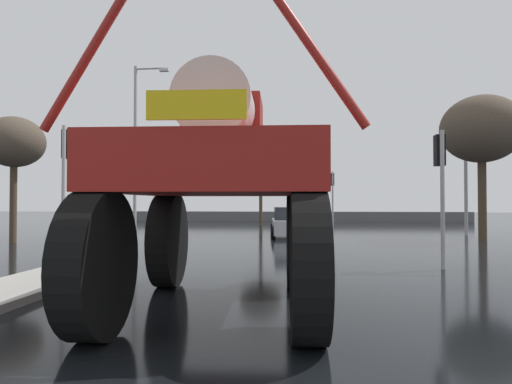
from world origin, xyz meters
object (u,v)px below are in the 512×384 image
object	(u,v)px
bare_tree_left	(14,143)
traffic_signal_far_left	(332,187)
streetlight_far_right	(470,160)
bare_tree_right	(481,130)
oversize_sprayer	(221,187)
bare_tree_far_center	(261,151)
traffic_signal_near_left	(67,163)
sedan_ahead	(289,223)
streetlight_far_left	(138,142)
traffic_signal_near_right	(440,168)

from	to	relation	value
bare_tree_left	traffic_signal_far_left	bearing A→B (deg)	39.42
streetlight_far_right	bare_tree_right	world-z (taller)	streetlight_far_right
oversize_sprayer	bare_tree_far_center	size ratio (longest dim) A/B	0.83
oversize_sprayer	bare_tree_right	world-z (taller)	bare_tree_right
traffic_signal_far_left	bare_tree_left	distance (m)	18.99
traffic_signal_near_left	bare_tree_far_center	size ratio (longest dim) A/B	0.58
oversize_sprayer	bare_tree_right	size ratio (longest dim) A/B	0.85
streetlight_far_right	sedan_ahead	bearing A→B (deg)	-169.16
bare_tree_far_center	traffic_signal_far_left	bearing A→B (deg)	-26.97
streetlight_far_left	bare_tree_far_center	size ratio (longest dim) A/B	1.33
streetlight_far_left	bare_tree_right	bearing A→B (deg)	-6.62
bare_tree_left	streetlight_far_right	bearing A→B (deg)	16.84
traffic_signal_near_right	bare_tree_far_center	distance (m)	21.73
oversize_sprayer	bare_tree_left	bearing A→B (deg)	43.21
sedan_ahead	traffic_signal_near_left	size ratio (longest dim) A/B	1.06
bare_tree_left	oversize_sprayer	bearing A→B (deg)	-44.27
bare_tree_far_center	oversize_sprayer	bearing A→B (deg)	-86.41
streetlight_far_left	bare_tree_left	world-z (taller)	streetlight_far_left
sedan_ahead	traffic_signal_near_left	xyz separation A→B (m)	(-6.26, -10.55, 2.21)
traffic_signal_near_right	streetlight_far_left	xyz separation A→B (m)	(-12.62, 11.10, 2.38)
traffic_signal_far_left	bare_tree_far_center	bearing A→B (deg)	153.03
traffic_signal_far_left	streetlight_far_right	distance (m)	8.90
sedan_ahead	traffic_signal_far_left	world-z (taller)	traffic_signal_far_left
bare_tree_far_center	streetlight_far_right	bearing A→B (deg)	-34.13
traffic_signal_near_right	traffic_signal_far_left	distance (m)	17.96
traffic_signal_far_left	bare_tree_far_center	size ratio (longest dim) A/B	0.55
sedan_ahead	traffic_signal_far_left	bearing A→B (deg)	-25.21
oversize_sprayer	bare_tree_right	xyz separation A→B (m)	(9.70, 14.09, 3.10)
oversize_sprayer	traffic_signal_near_right	bearing A→B (deg)	-48.12
traffic_signal_near_right	traffic_signal_far_left	xyz separation A→B (m)	(-1.62, 17.89, 0.08)
traffic_signal_near_left	traffic_signal_near_right	bearing A→B (deg)	0.02
traffic_signal_near_left	streetlight_far_left	bearing A→B (deg)	100.42
sedan_ahead	oversize_sprayer	bearing A→B (deg)	172.16
oversize_sprayer	traffic_signal_near_right	world-z (taller)	oversize_sprayer
traffic_signal_far_left	bare_tree_left	size ratio (longest dim) A/B	0.69
traffic_signal_near_left	streetlight_far_left	size ratio (longest dim) A/B	0.43
bare_tree_left	bare_tree_far_center	distance (m)	17.49
streetlight_far_left	bare_tree_left	xyz separation A→B (m)	(-3.61, -5.23, -0.73)
oversize_sprayer	bare_tree_right	distance (m)	17.39
traffic_signal_far_left	bare_tree_right	distance (m)	11.02
traffic_signal_near_left	traffic_signal_near_right	world-z (taller)	traffic_signal_near_left
oversize_sprayer	streetlight_far_left	world-z (taller)	streetlight_far_left
bare_tree_right	traffic_signal_near_left	bearing A→B (deg)	-149.06
sedan_ahead	traffic_signal_near_right	distance (m)	11.57
streetlight_far_left	streetlight_far_right	xyz separation A→B (m)	(17.88, 1.27, -1.08)
oversize_sprayer	traffic_signal_near_right	distance (m)	7.17
sedan_ahead	bare_tree_left	world-z (taller)	bare_tree_left
traffic_signal_near_right	bare_tree_far_center	bearing A→B (deg)	108.11
traffic_signal_near_right	bare_tree_right	world-z (taller)	bare_tree_right
traffic_signal_near_right	streetlight_far_right	world-z (taller)	streetlight_far_right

